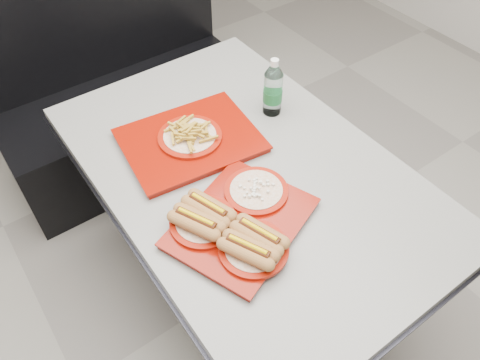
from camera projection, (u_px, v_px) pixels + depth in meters
ground at (245, 281)px, 2.13m from camera, size 6.00×6.00×0.00m
diner_table at (246, 199)px, 1.70m from camera, size 0.92×1.42×0.75m
booth_bench at (122, 91)px, 2.44m from camera, size 1.30×0.57×1.35m
tray_near at (237, 222)px, 1.38m from camera, size 0.50×0.45×0.09m
tray_far at (190, 138)px, 1.64m from camera, size 0.50×0.41×0.09m
water_bottle at (273, 90)px, 1.71m from camera, size 0.07×0.07×0.23m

